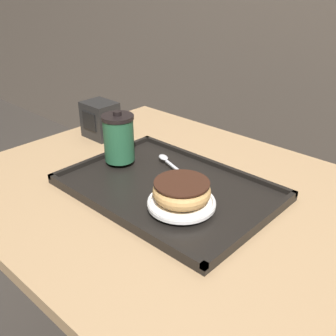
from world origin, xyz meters
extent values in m
cube|color=tan|center=(0.00, 0.00, 0.69)|extent=(1.06, 0.83, 0.03)
cylinder|color=#333338|center=(0.00, 0.00, 0.34)|extent=(0.08, 0.08, 0.68)
cube|color=black|center=(-0.01, -0.01, 0.71)|extent=(0.50, 0.35, 0.01)
cube|color=black|center=(-0.01, -0.18, 0.72)|extent=(0.50, 0.01, 0.01)
cube|color=black|center=(-0.01, 0.16, 0.72)|extent=(0.50, 0.01, 0.01)
cube|color=black|center=(-0.25, -0.01, 0.72)|extent=(0.01, 0.35, 0.01)
cube|color=black|center=(0.24, -0.01, 0.72)|extent=(0.01, 0.35, 0.01)
cylinder|color=#235638|center=(-0.19, -0.01, 0.79)|extent=(0.08, 0.08, 0.12)
cylinder|color=black|center=(-0.19, -0.01, 0.85)|extent=(0.09, 0.09, 0.01)
cylinder|color=black|center=(-0.19, -0.01, 0.86)|extent=(0.02, 0.02, 0.01)
cylinder|color=white|center=(0.08, -0.07, 0.73)|extent=(0.15, 0.15, 0.01)
torus|color=white|center=(0.08, -0.07, 0.74)|extent=(0.15, 0.15, 0.01)
torus|color=tan|center=(0.08, -0.07, 0.76)|extent=(0.13, 0.13, 0.04)
cylinder|color=#381E14|center=(0.08, -0.07, 0.79)|extent=(0.12, 0.12, 0.00)
ellipsoid|color=silver|center=(-0.11, 0.07, 0.74)|extent=(0.04, 0.03, 0.01)
cube|color=silver|center=(-0.03, 0.05, 0.73)|extent=(0.12, 0.05, 0.00)
cube|color=black|center=(-0.41, 0.10, 0.76)|extent=(0.10, 0.08, 0.11)
cube|color=black|center=(-0.41, 0.06, 0.77)|extent=(0.06, 0.00, 0.06)
camera|label=1|loc=(0.56, -0.62, 1.19)|focal=42.00mm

